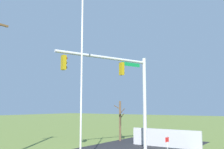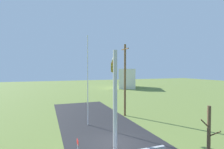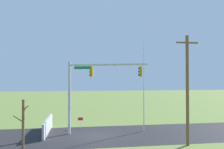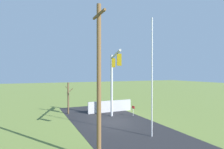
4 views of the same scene
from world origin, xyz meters
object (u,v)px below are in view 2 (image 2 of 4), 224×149
flagpole (88,80)px  bare_tree (209,138)px  open_sign (78,144)px  distant_building (127,78)px  signal_mast (114,81)px  utility_pole (125,79)px

flagpole → bare_tree: flagpole is taller
flagpole → open_sign: 8.00m
open_sign → distant_building: 46.03m
signal_mast → open_sign: signal_mast is taller
utility_pole → bare_tree: bearing=-3.3°
flagpole → distant_building: size_ratio=0.96×
signal_mast → flagpole: size_ratio=0.78×
signal_mast → utility_pole: utility_pole is taller
flagpole → open_sign: size_ratio=7.86×
distant_building → utility_pole: bearing=-179.2°
utility_pole → distant_building: 34.73m
utility_pole → signal_mast: bearing=-29.8°
flagpole → distant_building: bearing=148.5°
flagpole → utility_pole: (-2.16, 5.33, -0.05)m
flagpole → open_sign: flagpole is taller
bare_tree → distant_building: size_ratio=0.39×
utility_pole → bare_tree: 13.54m
flagpole → open_sign: (6.63, -2.20, -3.89)m
utility_pole → distant_building: size_ratio=0.91×
utility_pole → open_sign: utility_pole is taller
flagpole → utility_pole: 5.75m
flagpole → open_sign: bearing=-18.3°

